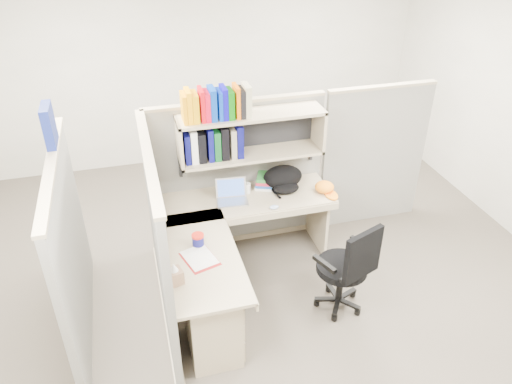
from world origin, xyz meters
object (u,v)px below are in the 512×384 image
object	(u,v)px
backpack	(284,179)
snack_canister	(198,240)
laptop	(232,193)
task_chair	(344,280)
desk	(224,284)

from	to	relation	value
backpack	snack_canister	bearing A→B (deg)	-140.05
laptop	snack_canister	world-z (taller)	laptop
laptop	backpack	xyz separation A→B (m)	(0.56, 0.09, 0.01)
backpack	snack_canister	xyz separation A→B (m)	(-1.00, -0.68, -0.06)
laptop	task_chair	distance (m)	1.33
desk	task_chair	size ratio (longest dim) A/B	1.81
desk	task_chair	distance (m)	1.08
desk	snack_canister	xyz separation A→B (m)	(-0.17, 0.23, 0.35)
desk	laptop	xyz separation A→B (m)	(0.27, 0.82, 0.40)
backpack	task_chair	xyz separation A→B (m)	(0.24, -1.03, -0.51)
task_chair	snack_canister	bearing A→B (deg)	163.83
laptop	backpack	world-z (taller)	backpack
laptop	snack_canister	bearing A→B (deg)	-120.58
laptop	backpack	size ratio (longest dim) A/B	0.74
snack_canister	task_chair	xyz separation A→B (m)	(1.23, -0.36, -0.44)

